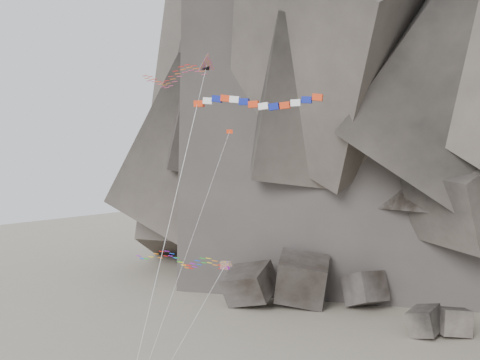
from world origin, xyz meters
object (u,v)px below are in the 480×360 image
Objects in this scene: banner_kite at (254,103)px; delta_kite at (170,76)px; parafoil_kite at (176,258)px; pennant_kite at (202,210)px.

delta_kite is at bearing 148.02° from banner_kite.
pennant_kite is (9.12, -6.86, 5.73)m from parafoil_kite.
parafoil_kite is (0.93, -0.30, -17.15)m from delta_kite.
delta_kite is at bearing 112.46° from pennant_kite.
pennant_kite is (-1.20, -5.12, -8.23)m from banner_kite.
delta_kite reaches higher than pennant_kite.
pennant_kite is (10.05, -7.16, -11.41)m from delta_kite.
delta_kite is 1.73× the size of parafoil_kite.
parafoil_kite is 0.76× the size of pennant_kite.
parafoil_kite is at bearing -2.87° from delta_kite.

